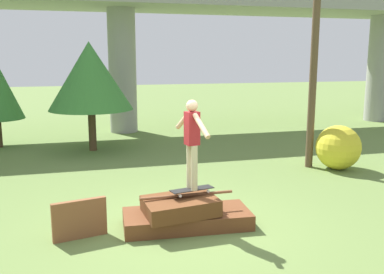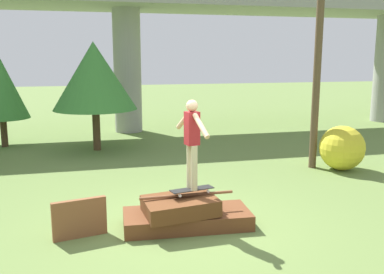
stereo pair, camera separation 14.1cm
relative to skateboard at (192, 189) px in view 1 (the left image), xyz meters
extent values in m
plane|color=olive|center=(-0.09, 0.01, -0.69)|extent=(80.00, 80.00, 0.00)
cube|color=brown|center=(-0.09, 0.01, -0.55)|extent=(2.33, 1.10, 0.28)
cube|color=#5B3319|center=(-0.23, -0.05, -0.27)|extent=(1.33, 1.00, 0.33)
cylinder|color=brown|center=(-0.09, 0.01, -0.10)|extent=(1.71, 0.05, 0.05)
cube|color=brown|center=(-1.97, -0.02, -0.35)|extent=(0.91, 0.28, 0.67)
cube|color=black|center=(0.00, 0.00, 0.01)|extent=(0.83, 0.38, 0.01)
cylinder|color=silver|center=(0.25, 0.15, -0.05)|extent=(0.06, 0.04, 0.05)
cylinder|color=silver|center=(0.29, -0.03, -0.05)|extent=(0.06, 0.04, 0.05)
cylinder|color=silver|center=(-0.29, 0.03, -0.05)|extent=(0.06, 0.04, 0.05)
cylinder|color=silver|center=(-0.25, -0.15, -0.05)|extent=(0.06, 0.04, 0.05)
cylinder|color=#C6B78E|center=(-0.02, 0.08, 0.42)|extent=(0.12, 0.12, 0.81)
cylinder|color=#C6B78E|center=(0.02, -0.08, 0.42)|extent=(0.12, 0.12, 0.81)
cube|color=maroon|center=(0.00, 0.00, 1.11)|extent=(0.26, 0.25, 0.58)
sphere|color=tan|center=(0.00, 0.00, 1.51)|extent=(0.21, 0.21, 0.21)
cylinder|color=tan|center=(-0.07, 0.33, 1.20)|extent=(0.19, 0.53, 0.39)
cylinder|color=tan|center=(0.07, -0.33, 1.20)|extent=(0.19, 0.53, 0.39)
cube|color=gray|center=(-0.09, 10.39, 4.53)|extent=(44.00, 3.77, 0.60)
cylinder|color=gray|center=(-0.09, 10.39, 1.77)|extent=(1.10, 1.10, 4.92)
cylinder|color=gray|center=(12.01, 10.39, 1.77)|extent=(1.10, 1.10, 4.92)
cylinder|color=brown|center=(4.26, 3.27, 3.46)|extent=(0.20, 0.20, 8.30)
cylinder|color=#4C3823|center=(-1.48, 7.03, -0.02)|extent=(0.25, 0.25, 1.35)
cone|color=#387A33|center=(-1.48, 7.03, 1.74)|extent=(2.69, 2.69, 2.16)
sphere|color=gold|center=(4.89, 2.84, -0.09)|extent=(1.21, 1.21, 1.21)
camera|label=1|loc=(-1.91, -7.08, 2.33)|focal=40.00mm
camera|label=2|loc=(-1.77, -7.12, 2.33)|focal=40.00mm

